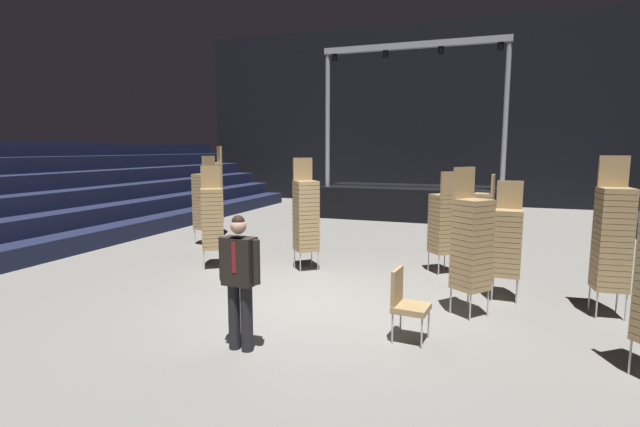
% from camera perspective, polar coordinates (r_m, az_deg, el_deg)
% --- Properties ---
extents(ground_plane, '(22.00, 30.00, 0.10)m').
position_cam_1_polar(ground_plane, '(7.78, -0.80, -11.23)').
color(ground_plane, slate).
extents(arena_end_wall, '(22.00, 0.30, 8.00)m').
position_cam_1_polar(arena_end_wall, '(22.08, 13.40, 11.57)').
color(arena_end_wall, black).
rests_on(arena_end_wall, ground_plane).
extents(stage_riser, '(6.38, 2.77, 5.93)m').
position_cam_1_polar(stage_riser, '(17.48, 11.27, 1.71)').
color(stage_riser, black).
rests_on(stage_riser, ground_plane).
extents(man_with_tie, '(0.57, 0.25, 1.70)m').
position_cam_1_polar(man_with_tie, '(5.90, -9.72, -7.33)').
color(man_with_tie, black).
rests_on(man_with_tie, ground_plane).
extents(chair_stack_front_left, '(0.61, 0.61, 2.14)m').
position_cam_1_polar(chair_stack_front_left, '(10.09, -12.91, -0.45)').
color(chair_stack_front_left, '#B2B5BA').
rests_on(chair_stack_front_left, ground_plane).
extents(chair_stack_front_right, '(0.62, 0.62, 2.05)m').
position_cam_1_polar(chair_stack_front_right, '(9.77, 14.67, -1.04)').
color(chair_stack_front_right, '#B2B5BA').
rests_on(chair_stack_front_right, ground_plane).
extents(chair_stack_mid_left, '(0.62, 0.62, 2.56)m').
position_cam_1_polar(chair_stack_mid_left, '(13.89, -12.71, 2.66)').
color(chair_stack_mid_left, '#B2B5BA').
rests_on(chair_stack_mid_left, ground_plane).
extents(chair_stack_mid_right, '(0.48, 0.48, 2.39)m').
position_cam_1_polar(chair_stack_mid_right, '(8.19, 31.83, -2.46)').
color(chair_stack_mid_right, '#B2B5BA').
rests_on(chair_stack_mid_right, ground_plane).
extents(chair_stack_mid_centre, '(0.52, 0.52, 2.31)m').
position_cam_1_polar(chair_stack_mid_centre, '(12.62, -13.78, 1.54)').
color(chair_stack_mid_centre, '#B2B5BA').
rests_on(chair_stack_mid_centre, ground_plane).
extents(chair_stack_rear_left, '(0.62, 0.62, 2.22)m').
position_cam_1_polar(chair_stack_rear_left, '(7.36, 17.81, -3.36)').
color(chair_stack_rear_left, '#B2B5BA').
rests_on(chair_stack_rear_left, ground_plane).
extents(chair_stack_rear_right, '(0.48, 0.48, 1.88)m').
position_cam_1_polar(chair_stack_rear_right, '(12.12, 19.14, 0.08)').
color(chair_stack_rear_right, '#B2B5BA').
rests_on(chair_stack_rear_right, ground_plane).
extents(chair_stack_rear_centre, '(0.62, 0.62, 2.31)m').
position_cam_1_polar(chair_stack_rear_centre, '(9.67, -1.72, -0.11)').
color(chair_stack_rear_centre, '#B2B5BA').
rests_on(chair_stack_rear_centre, ground_plane).
extents(chair_stack_aisle_right, '(0.46, 0.46, 1.96)m').
position_cam_1_polar(chair_stack_aisle_right, '(8.36, 21.67, -3.10)').
color(chair_stack_aisle_right, '#B2B5BA').
rests_on(chair_stack_aisle_right, ground_plane).
extents(loose_chair_near_man, '(0.48, 0.48, 0.95)m').
position_cam_1_polar(loose_chair_near_man, '(6.33, 10.34, -10.30)').
color(loose_chair_near_man, '#B2B5BA').
rests_on(loose_chair_near_man, ground_plane).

